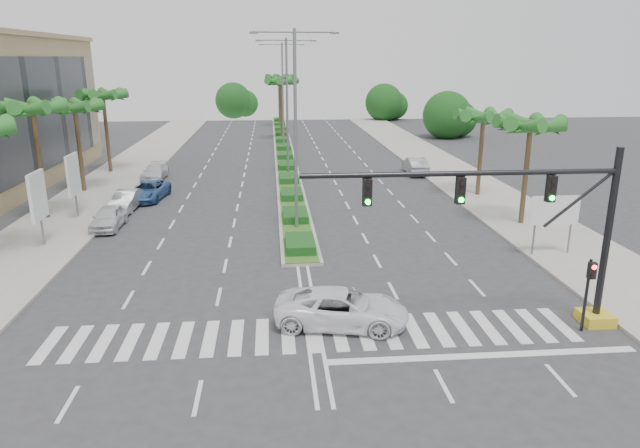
# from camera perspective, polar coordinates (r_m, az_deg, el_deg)

# --- Properties ---
(ground) EXTENTS (160.00, 160.00, 0.00)m
(ground) POSITION_cam_1_polar(r_m,az_deg,el_deg) (22.68, -0.65, -10.97)
(ground) COLOR #333335
(ground) RESTS_ON ground
(footpath_right) EXTENTS (6.00, 120.00, 0.15)m
(footpath_right) POSITION_cam_1_polar(r_m,az_deg,el_deg) (44.65, 17.16, 2.20)
(footpath_right) COLOR gray
(footpath_right) RESTS_ON ground
(footpath_left) EXTENTS (6.00, 120.00, 0.15)m
(footpath_left) POSITION_cam_1_polar(r_m,az_deg,el_deg) (43.62, -23.11, 1.29)
(footpath_left) COLOR gray
(footpath_left) RESTS_ON ground
(median) EXTENTS (2.20, 75.00, 0.20)m
(median) POSITION_cam_1_polar(r_m,az_deg,el_deg) (65.93, -3.62, 7.29)
(median) COLOR gray
(median) RESTS_ON ground
(median_grass) EXTENTS (1.80, 75.00, 0.04)m
(median_grass) POSITION_cam_1_polar(r_m,az_deg,el_deg) (65.91, -3.62, 7.39)
(median_grass) COLOR #385E20
(median_grass) RESTS_ON median
(signal_gantry) EXTENTS (12.60, 1.20, 7.20)m
(signal_gantry) POSITION_cam_1_polar(r_m,az_deg,el_deg) (23.83, 22.16, -1.86)
(signal_gantry) COLOR gold
(signal_gantry) RESTS_ON ground
(pedestrian_signal) EXTENTS (0.28, 0.36, 3.00)m
(pedestrian_signal) POSITION_cam_1_polar(r_m,az_deg,el_deg) (24.36, 25.31, -5.39)
(pedestrian_signal) COLOR black
(pedestrian_signal) RESTS_ON ground
(direction_sign) EXTENTS (2.70, 0.11, 3.40)m
(direction_sign) POSITION_cam_1_polar(r_m,az_deg,el_deg) (32.82, 22.41, 1.04)
(direction_sign) COLOR slate
(direction_sign) RESTS_ON ground
(billboard_near) EXTENTS (0.18, 2.10, 4.35)m
(billboard_near) POSITION_cam_1_polar(r_m,az_deg,el_deg) (35.43, -26.39, 2.48)
(billboard_near) COLOR slate
(billboard_near) RESTS_ON ground
(billboard_far) EXTENTS (0.18, 2.10, 4.35)m
(billboard_far) POSITION_cam_1_polar(r_m,az_deg,el_deg) (40.95, -23.46, 4.50)
(billboard_far) COLOR slate
(billboard_far) RESTS_ON ground
(palm_left_mid) EXTENTS (4.57, 4.68, 7.95)m
(palm_left_mid) POSITION_cam_1_polar(r_m,az_deg,el_deg) (41.09, -26.79, 9.96)
(palm_left_mid) COLOR brown
(palm_left_mid) RESTS_ON ground
(palm_left_far) EXTENTS (4.57, 4.68, 7.35)m
(palm_left_far) POSITION_cam_1_polar(r_m,az_deg,el_deg) (48.65, -23.31, 10.41)
(palm_left_far) COLOR brown
(palm_left_far) RESTS_ON ground
(palm_left_end) EXTENTS (4.57, 4.68, 7.75)m
(palm_left_end) POSITION_cam_1_polar(r_m,az_deg,el_deg) (56.26, -20.87, 11.69)
(palm_left_end) COLOR brown
(palm_left_end) RESTS_ON ground
(palm_right_near) EXTENTS (4.57, 4.68, 7.05)m
(palm_right_near) POSITION_cam_1_polar(r_m,az_deg,el_deg) (37.90, 20.30, 8.96)
(palm_right_near) COLOR brown
(palm_right_near) RESTS_ON ground
(palm_right_far) EXTENTS (4.57, 4.68, 6.75)m
(palm_right_far) POSITION_cam_1_polar(r_m,az_deg,el_deg) (45.26, 16.01, 10.01)
(palm_right_far) COLOR brown
(palm_right_far) RESTS_ON ground
(palm_median_a) EXTENTS (4.57, 4.68, 8.05)m
(palm_median_a) POSITION_cam_1_polar(r_m,az_deg,el_deg) (75.19, -3.92, 13.81)
(palm_median_a) COLOR brown
(palm_median_a) RESTS_ON ground
(palm_median_b) EXTENTS (4.57, 4.68, 8.05)m
(palm_median_b) POSITION_cam_1_polar(r_m,az_deg,el_deg) (90.18, -4.12, 14.22)
(palm_median_b) COLOR brown
(palm_median_b) RESTS_ON ground
(streetlight_near) EXTENTS (5.10, 0.25, 12.00)m
(streetlight_near) POSITION_cam_1_polar(r_m,az_deg,el_deg) (34.33, -2.48, 10.29)
(streetlight_near) COLOR slate
(streetlight_near) RESTS_ON ground
(streetlight_mid) EXTENTS (5.10, 0.25, 12.00)m
(streetlight_mid) POSITION_cam_1_polar(r_m,az_deg,el_deg) (50.26, -3.31, 12.19)
(streetlight_mid) COLOR slate
(streetlight_mid) RESTS_ON ground
(streetlight_far) EXTENTS (5.10, 0.25, 12.00)m
(streetlight_far) POSITION_cam_1_polar(r_m,az_deg,el_deg) (66.22, -3.75, 13.17)
(streetlight_far) COLOR slate
(streetlight_far) RESTS_ON ground
(car_parked_a) EXTENTS (1.70, 4.14, 1.40)m
(car_parked_a) POSITION_cam_1_polar(r_m,az_deg,el_deg) (38.30, -20.39, 0.60)
(car_parked_a) COLOR silver
(car_parked_a) RESTS_ON ground
(car_parked_b) EXTENTS (1.77, 4.29, 1.38)m
(car_parked_b) POSITION_cam_1_polar(r_m,az_deg,el_deg) (42.60, -18.80, 2.26)
(car_parked_b) COLOR #A6A6AA
(car_parked_b) RESTS_ON ground
(car_parked_c) EXTENTS (2.92, 5.26, 1.39)m
(car_parked_c) POSITION_cam_1_polar(r_m,az_deg,el_deg) (45.19, -16.81, 3.21)
(car_parked_c) COLOR #2E548E
(car_parked_c) RESTS_ON ground
(car_parked_d) EXTENTS (2.03, 4.60, 1.31)m
(car_parked_d) POSITION_cam_1_polar(r_m,az_deg,el_deg) (52.78, -16.19, 5.03)
(car_parked_d) COLOR silver
(car_parked_d) RESTS_ON ground
(car_crossing) EXTENTS (5.71, 3.44, 1.48)m
(car_crossing) POSITION_cam_1_polar(r_m,az_deg,el_deg) (23.10, 2.19, -8.41)
(car_crossing) COLOR white
(car_crossing) RESTS_ON ground
(car_right) EXTENTS (1.75, 4.74, 1.55)m
(car_right) POSITION_cam_1_polar(r_m,az_deg,el_deg) (53.73, 9.50, 5.77)
(car_right) COLOR #9D9EA1
(car_right) RESTS_ON ground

